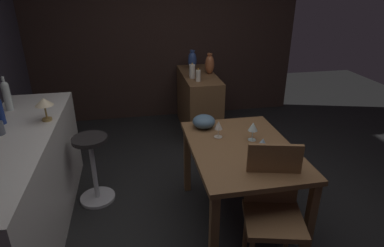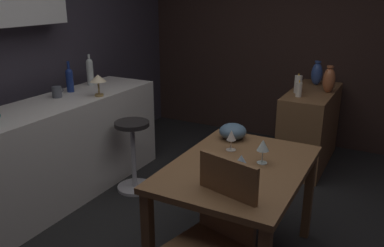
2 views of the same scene
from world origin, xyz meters
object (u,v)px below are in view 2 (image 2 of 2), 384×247
Objects in this scene: sideboard_cabinet at (309,127)px; wine_glass_center at (263,146)px; fruit_bowl at (233,131)px; counter_lamp at (98,80)px; wine_glass_left at (231,136)px; wine_bottle_cobalt at (70,79)px; cup_slate at (57,92)px; wine_glass_right at (241,161)px; pillar_candle_short at (298,84)px; vase_copper at (329,80)px; chair_near_window at (214,237)px; pillar_candle_tall at (299,90)px; wine_bottle_clear at (90,71)px; vase_ceramic_blue at (317,74)px; dining_table at (238,178)px; bar_stool at (133,154)px.

wine_glass_center is at bearing -177.77° from sideboard_cabinet.
counter_lamp is at bearing 87.96° from fruit_bowl.
wine_bottle_cobalt is at bearing 81.55° from wine_glass_left.
wine_glass_left is 0.51× the size of wine_bottle_cobalt.
wine_bottle_cobalt is 2.42× the size of cup_slate.
sideboard_cabinet is 2.20m from wine_glass_right.
vase_copper is at bearing -58.25° from pillar_candle_short.
chair_near_window is 5.70× the size of pillar_candle_tall.
wine_bottle_clear reaches higher than sideboard_cabinet.
chair_near_window is 2.50m from vase_copper.
wine_bottle_cobalt is (0.98, 1.99, 0.50)m from chair_near_window.
pillar_candle_tall is (1.82, 0.11, 0.03)m from wine_glass_right.
cup_slate is (0.05, 1.73, 0.10)m from wine_glass_left.
wine_bottle_cobalt reaches higher than sideboard_cabinet.
wine_glass_center is at bearing -6.68° from wine_glass_right.
counter_lamp is 2.38m from vase_ceramic_blue.
vase_ceramic_blue is at bearing -0.43° from dining_table.
cup_slate is at bearing 125.01° from counter_lamp.
bar_stool is 1.00m from wine_bottle_clear.
cup_slate is 2.67m from vase_copper.
wine_bottle_cobalt is at bearing 76.13° from dining_table.
bar_stool is at bearing 83.93° from fruit_bowl.
fruit_bowl is at bearing 17.05° from chair_near_window.
pillar_candle_tall is at bearing -53.19° from counter_lamp.
wine_bottle_clear is (0.25, 0.69, 0.68)m from bar_stool.
dining_table is 2.26m from vase_ceramic_blue.
dining_table is at bearing -97.97° from cup_slate.
sideboard_cabinet is 0.56m from vase_copper.
sideboard_cabinet is 0.59m from pillar_candle_tall.
wine_bottle_clear is (0.98, 2.04, 0.19)m from wine_glass_right.
wine_bottle_cobalt is at bearing 121.41° from pillar_candle_tall.
bar_stool is at bearing 66.91° from dining_table.
dining_table is 1.65m from pillar_candle_tall.
bar_stool is 2.53× the size of vase_ceramic_blue.
wine_glass_right is 0.60× the size of vase_ceramic_blue.
bar_stool is at bearing 137.22° from sideboard_cabinet.
bar_stool is 1.54m from wine_glass_center.
sideboard_cabinet is 5.31× the size of fruit_bowl.
dining_table is 1.98m from vase_copper.
pillar_candle_tall is at bearing 144.97° from vase_copper.
fruit_bowl is at bearing 170.85° from pillar_candle_tall.
pillar_candle_short is at bearing 168.88° from vase_ceramic_blue.
cup_slate is (0.16, 2.00, 0.09)m from wine_glass_center.
vase_copper is at bearing -2.95° from wine_glass_right.
pillar_candle_short reaches higher than fruit_bowl.
cup_slate is 0.59× the size of pillar_candle_short.
bar_stool is at bearing -78.44° from counter_lamp.
wine_glass_center reaches higher than fruit_bowl.
fruit_bowl is 1.23× the size of pillar_candle_tall.
vase_copper is (1.95, -0.20, 0.31)m from dining_table.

